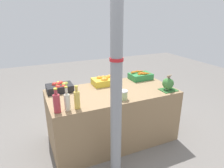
# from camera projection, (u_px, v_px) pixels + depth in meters

# --- Properties ---
(ground_plane) EXTENTS (10.00, 10.00, 0.00)m
(ground_plane) POSITION_uv_depth(u_px,v_px,m) (112.00, 138.00, 2.97)
(ground_plane) COLOR slate
(market_table) EXTENTS (1.72, 0.87, 0.75)m
(market_table) POSITION_uv_depth(u_px,v_px,m) (112.00, 115.00, 2.84)
(market_table) COLOR #937551
(market_table) RESTS_ON ground_plane
(support_pole) EXTENTS (0.13, 0.13, 2.51)m
(support_pole) POSITION_uv_depth(u_px,v_px,m) (116.00, 69.00, 1.87)
(support_pole) COLOR gray
(support_pole) RESTS_ON ground_plane
(apple_crate) EXTENTS (0.34, 0.24, 0.13)m
(apple_crate) POSITION_uv_depth(u_px,v_px,m) (60.00, 87.00, 2.69)
(apple_crate) COLOR black
(apple_crate) RESTS_ON market_table
(orange_crate) EXTENTS (0.34, 0.24, 0.13)m
(orange_crate) POSITION_uv_depth(u_px,v_px,m) (104.00, 81.00, 2.93)
(orange_crate) COLOR gold
(orange_crate) RESTS_ON market_table
(carrot_crate) EXTENTS (0.34, 0.24, 0.13)m
(carrot_crate) POSITION_uv_depth(u_px,v_px,m) (141.00, 76.00, 3.17)
(carrot_crate) COLOR #2D8442
(carrot_crate) RESTS_ON market_table
(broccoli_pile) EXTENTS (0.22, 0.18, 0.17)m
(broccoli_pile) POSITION_uv_depth(u_px,v_px,m) (168.00, 84.00, 2.72)
(broccoli_pile) COLOR #2D602D
(broccoli_pile) RESTS_ON market_table
(juice_bottle_ruby) EXTENTS (0.07, 0.07, 0.27)m
(juice_bottle_ruby) POSITION_uv_depth(u_px,v_px,m) (57.00, 102.00, 2.10)
(juice_bottle_ruby) COLOR #B2333D
(juice_bottle_ruby) RESTS_ON market_table
(juice_bottle_cloudy) EXTENTS (0.06, 0.06, 0.28)m
(juice_bottle_cloudy) POSITION_uv_depth(u_px,v_px,m) (67.00, 101.00, 2.14)
(juice_bottle_cloudy) COLOR beige
(juice_bottle_cloudy) RESTS_ON market_table
(juice_bottle_golden) EXTENTS (0.07, 0.07, 0.27)m
(juice_bottle_golden) POSITION_uv_depth(u_px,v_px,m) (77.00, 99.00, 2.19)
(juice_bottle_golden) COLOR gold
(juice_bottle_golden) RESTS_ON market_table
(pickle_jar) EXTENTS (0.12, 0.12, 0.11)m
(pickle_jar) POSITION_uv_depth(u_px,v_px,m) (123.00, 95.00, 2.44)
(pickle_jar) COLOR #B2C684
(pickle_jar) RESTS_ON market_table
(sparrow_bird) EXTENTS (0.13, 0.07, 0.05)m
(sparrow_bird) POSITION_uv_depth(u_px,v_px,m) (169.00, 76.00, 2.66)
(sparrow_bird) COLOR #4C3D2D
(sparrow_bird) RESTS_ON broccoli_pile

